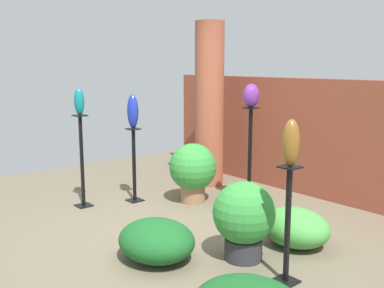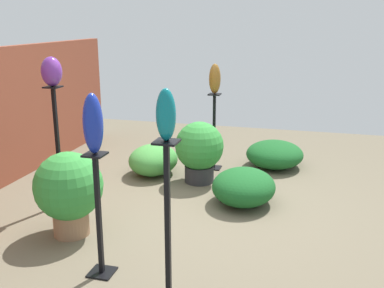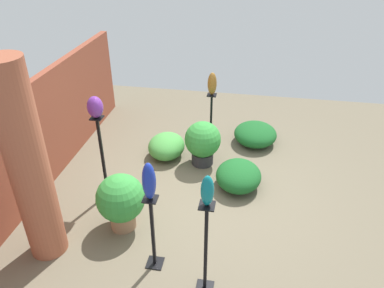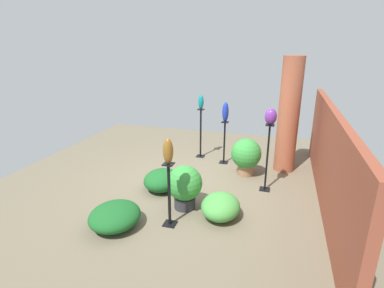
{
  "view_description": "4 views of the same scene",
  "coord_description": "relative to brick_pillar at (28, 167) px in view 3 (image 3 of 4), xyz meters",
  "views": [
    {
      "loc": [
        3.71,
        -2.91,
        1.9
      ],
      "look_at": [
        -0.07,
        0.32,
        1.0
      ],
      "focal_mm": 42.0,
      "sensor_mm": 36.0,
      "label": 1
    },
    {
      "loc": [
        -4.36,
        -1.15,
        2.01
      ],
      "look_at": [
        -0.02,
        0.02,
        0.76
      ],
      "focal_mm": 42.0,
      "sensor_mm": 36.0,
      "label": 2
    },
    {
      "loc": [
        -4.46,
        -0.59,
        3.64
      ],
      "look_at": [
        0.26,
        0.24,
        0.75
      ],
      "focal_mm": 35.0,
      "sensor_mm": 36.0,
      "label": 3
    },
    {
      "loc": [
        5.32,
        1.65,
        2.73
      ],
      "look_at": [
        0.28,
        0.12,
        0.98
      ],
      "focal_mm": 28.0,
      "sensor_mm": 36.0,
      "label": 4
    }
  ],
  "objects": [
    {
      "name": "ground_plane",
      "position": [
        1.39,
        -1.81,
        -1.26
      ],
      "size": [
        8.0,
        8.0,
        0.0
      ],
      "primitive_type": "plane",
      "color": "#6B604C"
    },
    {
      "name": "brick_wall_back",
      "position": [
        1.39,
        0.71,
        -0.42
      ],
      "size": [
        5.6,
        0.12,
        1.69
      ],
      "primitive_type": "cube",
      "color": "brown",
      "rests_on": "ground"
    },
    {
      "name": "brick_pillar",
      "position": [
        0.0,
        0.0,
        0.0
      ],
      "size": [
        0.45,
        0.45,
        2.53
      ],
      "primitive_type": "cylinder",
      "color": "#9E5138",
      "rests_on": "ground"
    },
    {
      "name": "pedestal_bronze",
      "position": [
        2.85,
        -1.7,
        -0.79
      ],
      "size": [
        0.2,
        0.2,
        1.05
      ],
      "color": "black",
      "rests_on": "ground"
    },
    {
      "name": "pedestal_teal",
      "position": [
        -0.26,
        -2.05,
        -0.7
      ],
      "size": [
        0.2,
        0.2,
        1.24
      ],
      "color": "black",
      "rests_on": "ground"
    },
    {
      "name": "pedestal_violet",
      "position": [
        1.16,
        -0.34,
        -0.65
      ],
      "size": [
        0.2,
        0.2,
        1.33
      ],
      "color": "black",
      "rests_on": "ground"
    },
    {
      "name": "pedestal_cobalt",
      "position": [
        -0.01,
        -1.4,
        -0.8
      ],
      "size": [
        0.2,
        0.2,
        1.02
      ],
      "color": "black",
      "rests_on": "ground"
    },
    {
      "name": "art_vase_bronze",
      "position": [
        2.85,
        -1.7,
        -0.02
      ],
      "size": [
        0.15,
        0.16,
        0.4
      ],
      "primitive_type": "ellipsoid",
      "color": "brown",
      "rests_on": "pedestal_bronze"
    },
    {
      "name": "art_vase_teal",
      "position": [
        -0.26,
        -2.05,
        0.15
      ],
      "size": [
        0.12,
        0.13,
        0.35
      ],
      "primitive_type": "ellipsoid",
      "color": "#0F727A",
      "rests_on": "pedestal_teal"
    },
    {
      "name": "art_vase_violet",
      "position": [
        1.16,
        -0.34,
        0.22
      ],
      "size": [
        0.21,
        0.22,
        0.31
      ],
      "primitive_type": "ellipsoid",
      "color": "#6B2D8C",
      "rests_on": "pedestal_violet"
    },
    {
      "name": "art_vase_cobalt",
      "position": [
        -0.01,
        -1.4,
        -0.01
      ],
      "size": [
        0.16,
        0.15,
        0.46
      ],
      "primitive_type": "ellipsoid",
      "color": "#192D9E",
      "rests_on": "pedestal_cobalt"
    },
    {
      "name": "potted_plant_front_right",
      "position": [
        2.28,
        -1.64,
        -0.83
      ],
      "size": [
        0.61,
        0.61,
        0.78
      ],
      "color": "#2D2D33",
      "rests_on": "ground"
    },
    {
      "name": "potted_plant_mid_left",
      "position": [
        0.55,
        -0.81,
        -0.8
      ],
      "size": [
        0.65,
        0.65,
        0.82
      ],
      "color": "#936B4C",
      "rests_on": "ground"
    },
    {
      "name": "foliage_bed_east",
      "position": [
        2.4,
        -0.97,
        -1.06
      ],
      "size": [
        0.75,
        0.64,
        0.4
      ],
      "primitive_type": "ellipsoid",
      "color": "#479942",
      "rests_on": "ground"
    },
    {
      "name": "foliage_bed_west",
      "position": [
        3.14,
        -2.51,
        -1.08
      ],
      "size": [
        0.87,
        0.79,
        0.36
      ],
      "primitive_type": "ellipsoid",
      "color": "#195923",
      "rests_on": "ground"
    },
    {
      "name": "foliage_bed_center",
      "position": [
        1.73,
        -2.29,
        -1.07
      ],
      "size": [
        0.81,
        0.71,
        0.39
      ],
      "primitive_type": "ellipsoid",
      "color": "#195923",
      "rests_on": "ground"
    }
  ]
}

